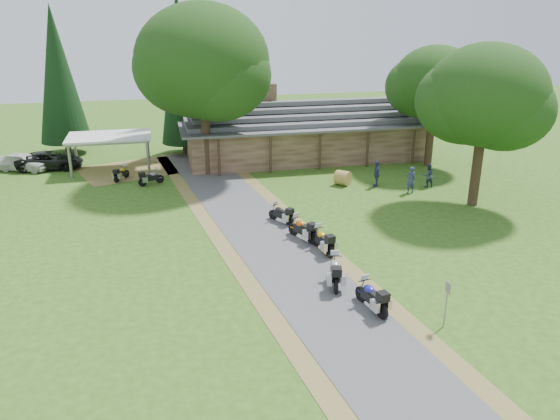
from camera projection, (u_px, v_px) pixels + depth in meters
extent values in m
plane|color=#2F5417|center=(316.00, 295.00, 24.47)|extent=(120.00, 120.00, 0.00)
plane|color=#47474A|center=(285.00, 259.00, 28.02)|extent=(51.95, 51.95, 0.00)
imported|color=silver|center=(23.00, 159.00, 43.07)|extent=(4.22, 5.87, 1.80)
imported|color=black|center=(49.00, 156.00, 43.47)|extent=(2.79, 5.67, 2.10)
imported|color=navy|center=(411.00, 178.00, 37.72)|extent=(0.66, 0.50, 2.22)
imported|color=navy|center=(428.00, 173.00, 39.04)|extent=(0.59, 0.44, 2.03)
imported|color=navy|center=(377.00, 172.00, 39.08)|extent=(0.69, 0.77, 2.24)
cylinder|color=olive|center=(343.00, 178.00, 39.63)|extent=(1.44, 1.44, 1.07)
cone|color=black|center=(181.00, 75.00, 46.18)|extent=(3.93, 3.93, 13.61)
cone|color=black|center=(59.00, 81.00, 46.42)|extent=(4.27, 4.27, 12.59)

